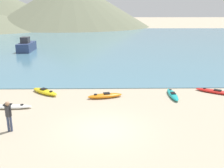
{
  "coord_description": "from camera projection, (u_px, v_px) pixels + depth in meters",
  "views": [
    {
      "loc": [
        0.28,
        -13.37,
        6.5
      ],
      "look_at": [
        0.65,
        7.46,
        0.5
      ],
      "focal_mm": 42.0,
      "sensor_mm": 36.0,
      "label": 1
    }
  ],
  "objects": [
    {
      "name": "ground_plane",
      "position": [
        103.0,
        129.0,
        14.65
      ],
      "size": [
        400.0,
        400.0,
        0.0
      ],
      "primitive_type": "plane",
      "color": "tan"
    },
    {
      "name": "kayak_on_sand_3",
      "position": [
        45.0,
        92.0,
        20.77
      ],
      "size": [
        2.61,
        2.35,
        0.4
      ],
      "color": "yellow",
      "rests_on": "ground_plane"
    },
    {
      "name": "kayak_on_sand_0",
      "position": [
        173.0,
        95.0,
        20.1
      ],
      "size": [
        0.59,
        2.87,
        0.36
      ],
      "color": "teal",
      "rests_on": "ground_plane"
    },
    {
      "name": "kayak_on_sand_4",
      "position": [
        216.0,
        92.0,
        20.92
      ],
      "size": [
        2.97,
        2.3,
        0.31
      ],
      "color": "red",
      "rests_on": "ground_plane"
    },
    {
      "name": "moored_boat_0",
      "position": [
        26.0,
        46.0,
        41.24
      ],
      "size": [
        2.12,
        5.18,
        2.25
      ],
      "color": "navy",
      "rests_on": "bay_water"
    },
    {
      "name": "bay_water",
      "position": [
        106.0,
        40.0,
        55.7
      ],
      "size": [
        160.0,
        70.0,
        0.06
      ],
      "primitive_type": "cube",
      "color": "teal",
      "rests_on": "ground_plane"
    },
    {
      "name": "person_near_foreground",
      "position": [
        9.0,
        114.0,
        14.18
      ],
      "size": [
        0.35,
        0.3,
        1.73
      ],
      "color": "#384260",
      "rests_on": "ground_plane"
    },
    {
      "name": "kayak_on_sand_2",
      "position": [
        105.0,
        96.0,
        19.82
      ],
      "size": [
        2.73,
        1.32,
        0.38
      ],
      "color": "orange",
      "rests_on": "ground_plane"
    },
    {
      "name": "kayak_on_sand_1",
      "position": [
        10.0,
        107.0,
        17.71
      ],
      "size": [
        2.94,
        0.62,
        0.31
      ],
      "color": "white",
      "rests_on": "ground_plane"
    },
    {
      "name": "far_hill_midright",
      "position": [
        70.0,
        3.0,
        99.27
      ],
      "size": [
        60.06,
        60.06,
        17.28
      ],
      "primitive_type": "cone",
      "color": "#6B7056",
      "rests_on": "ground_plane"
    }
  ]
}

